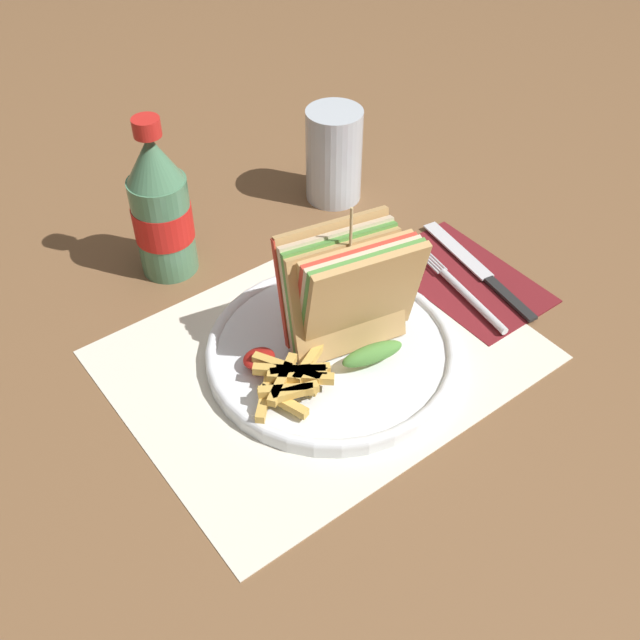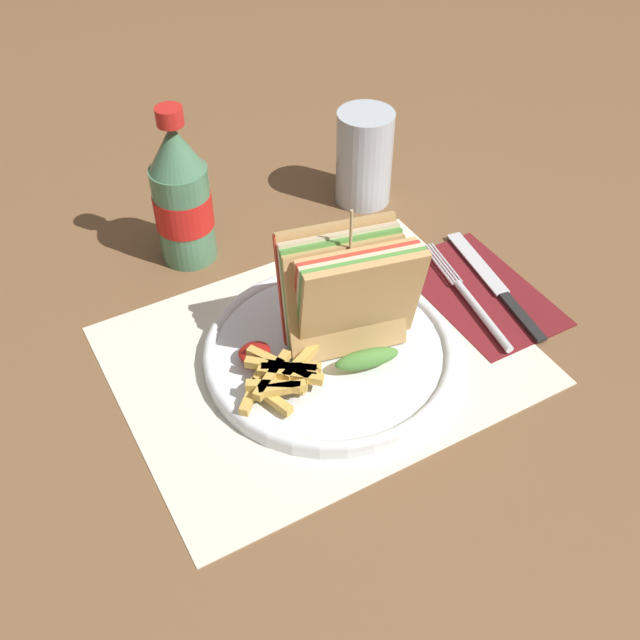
{
  "view_description": "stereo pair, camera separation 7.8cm",
  "coord_description": "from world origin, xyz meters",
  "views": [
    {
      "loc": [
        -0.34,
        -0.46,
        0.58
      ],
      "look_at": [
        0.01,
        -0.0,
        0.04
      ],
      "focal_mm": 42.0,
      "sensor_mm": 36.0,
      "label": 1
    },
    {
      "loc": [
        -0.27,
        -0.5,
        0.58
      ],
      "look_at": [
        0.01,
        -0.0,
        0.04
      ],
      "focal_mm": 42.0,
      "sensor_mm": 36.0,
      "label": 2
    }
  ],
  "objects": [
    {
      "name": "ground_plane",
      "position": [
        0.0,
        0.0,
        0.0
      ],
      "size": [
        4.0,
        4.0,
        0.0
      ],
      "primitive_type": "plane",
      "color": "brown"
    },
    {
      "name": "placemat",
      "position": [
        -0.0,
        -0.02,
        0.0
      ],
      "size": [
        0.42,
        0.33,
        0.0
      ],
      "color": "silver",
      "rests_on": "ground_plane"
    },
    {
      "name": "plate_main",
      "position": [
        0.01,
        -0.02,
        0.01
      ],
      "size": [
        0.27,
        0.27,
        0.02
      ],
      "color": "white",
      "rests_on": "ground_plane"
    },
    {
      "name": "club_sandwich",
      "position": [
        0.03,
        -0.02,
        0.08
      ],
      "size": [
        0.14,
        0.12,
        0.17
      ],
      "color": "tan",
      "rests_on": "plate_main"
    },
    {
      "name": "fries_pile",
      "position": [
        -0.06,
        -0.05,
        0.03
      ],
      "size": [
        0.1,
        0.09,
        0.02
      ],
      "color": "gold",
      "rests_on": "plate_main"
    },
    {
      "name": "ketchup_blob",
      "position": [
        -0.07,
        -0.0,
        0.03
      ],
      "size": [
        0.03,
        0.03,
        0.01
      ],
      "color": "maroon",
      "rests_on": "plate_main"
    },
    {
      "name": "napkin",
      "position": [
        0.21,
        -0.02,
        0.0
      ],
      "size": [
        0.12,
        0.19,
        0.0
      ],
      "color": "maroon",
      "rests_on": "ground_plane"
    },
    {
      "name": "fork",
      "position": [
        0.19,
        -0.04,
        0.01
      ],
      "size": [
        0.04,
        0.19,
        0.01
      ],
      "rotation": [
        0.0,
        0.0,
        -0.15
      ],
      "color": "silver",
      "rests_on": "napkin"
    },
    {
      "name": "knife",
      "position": [
        0.23,
        -0.02,
        0.01
      ],
      "size": [
        0.05,
        0.2,
        0.0
      ],
      "rotation": [
        0.0,
        0.0,
        -0.15
      ],
      "color": "black",
      "rests_on": "napkin"
    },
    {
      "name": "coke_bottle_near",
      "position": [
        -0.06,
        0.22,
        0.08
      ],
      "size": [
        0.07,
        0.07,
        0.2
      ],
      "color": "#4C7F5B",
      "rests_on": "ground_plane"
    },
    {
      "name": "glass_near",
      "position": [
        0.2,
        0.22,
        0.05
      ],
      "size": [
        0.07,
        0.07,
        0.13
      ],
      "color": "silver",
      "rests_on": "ground_plane"
    }
  ]
}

